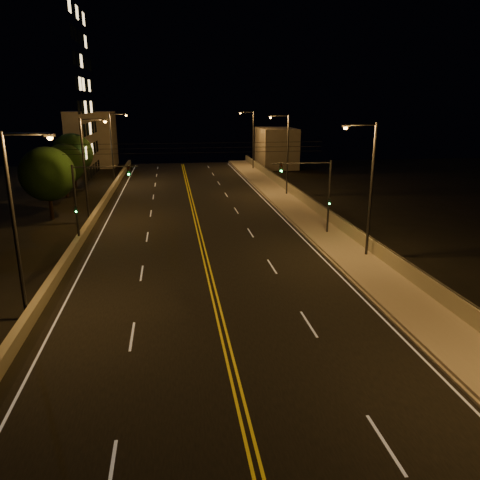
{
  "coord_description": "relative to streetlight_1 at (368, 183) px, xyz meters",
  "views": [
    {
      "loc": [
        -2.29,
        -10.82,
        11.05
      ],
      "look_at": [
        2.0,
        18.0,
        2.5
      ],
      "focal_mm": 35.0,
      "sensor_mm": 36.0,
      "label": 1
    }
  ],
  "objects": [
    {
      "name": "streetlight_4",
      "position": [
        -21.47,
        -6.96,
        0.0
      ],
      "size": [
        2.55,
        0.28,
        9.77
      ],
      "color": "#2D2D33",
      "rests_on": "ground"
    },
    {
      "name": "curb",
      "position": [
        -2.61,
        -0.35,
        -5.53
      ],
      "size": [
        0.14,
        120.0,
        0.15
      ],
      "primitive_type": "cube",
      "color": "#A19686",
      "rests_on": "ground"
    },
    {
      "name": "streetlight_6",
      "position": [
        -21.47,
        36.42,
        0.0
      ],
      "size": [
        2.55,
        0.28,
        9.77
      ],
      "color": "#2D2D33",
      "rests_on": "ground"
    },
    {
      "name": "traffic_signal_right",
      "position": [
        -1.5,
        6.53,
        -1.54
      ],
      "size": [
        5.11,
        0.31,
        6.48
      ],
      "color": "#2D2D33",
      "rests_on": "ground"
    },
    {
      "name": "parapet_rail",
      "position": [
        0.91,
        -0.35,
        -4.27
      ],
      "size": [
        0.06,
        120.0,
        0.06
      ],
      "primitive_type": "cylinder",
      "rotation": [
        1.57,
        0.0,
        0.0
      ],
      "color": "black",
      "rests_on": "parapet_wall"
    },
    {
      "name": "distant_building_left",
      "position": [
        -27.54,
        57.16,
        -0.77
      ],
      "size": [
        8.0,
        8.0,
        9.67
      ],
      "primitive_type": "cube",
      "color": "gray",
      "rests_on": "ground"
    },
    {
      "name": "tree_0",
      "position": [
        -25.6,
        16.09,
        -1.13
      ],
      "size": [
        5.23,
        5.23,
        7.09
      ],
      "color": "black",
      "rests_on": "ground"
    },
    {
      "name": "streetlight_1",
      "position": [
        0.0,
        0.0,
        0.0
      ],
      "size": [
        2.55,
        0.28,
        9.77
      ],
      "color": "#2D2D33",
      "rests_on": "ground"
    },
    {
      "name": "jersey_barrier",
      "position": [
        -21.36,
        -0.35,
        -5.22
      ],
      "size": [
        0.45,
        120.0,
        0.77
      ],
      "primitive_type": "cube",
      "color": "gray",
      "rests_on": "ground"
    },
    {
      "name": "traffic_signal_left",
      "position": [
        -20.37,
        6.53,
        -1.54
      ],
      "size": [
        5.11,
        0.31,
        6.48
      ],
      "color": "#2D2D33",
      "rests_on": "ground"
    },
    {
      "name": "streetlight_3",
      "position": [
        0.0,
        48.22,
        0.0
      ],
      "size": [
        2.55,
        0.28,
        9.77
      ],
      "color": "#2D2D33",
      "rests_on": "ground"
    },
    {
      "name": "parapet_wall",
      "position": [
        0.91,
        -0.35,
        -4.8
      ],
      "size": [
        0.3,
        120.0,
        1.0
      ],
      "primitive_type": "cube",
      "color": "gray",
      "rests_on": "sidewalk"
    },
    {
      "name": "lane_markings",
      "position": [
        -11.54,
        -0.43,
        -5.58
      ],
      "size": [
        17.32,
        116.0,
        0.0
      ],
      "color": "silver",
      "rests_on": "road"
    },
    {
      "name": "road",
      "position": [
        -11.54,
        -0.35,
        -5.59
      ],
      "size": [
        18.0,
        120.0,
        0.02
      ],
      "primitive_type": "cube",
      "color": "black",
      "rests_on": "ground"
    },
    {
      "name": "tree_1",
      "position": [
        -26.4,
        27.51,
        -1.54
      ],
      "size": [
        4.76,
        4.76,
        6.45
      ],
      "color": "black",
      "rests_on": "ground"
    },
    {
      "name": "tree_2",
      "position": [
        -26.66,
        34.4,
        -1.03
      ],
      "size": [
        5.35,
        5.35,
        7.25
      ],
      "color": "black",
      "rests_on": "ground"
    },
    {
      "name": "sidewalk",
      "position": [
        -0.74,
        -0.35,
        -5.45
      ],
      "size": [
        3.6,
        120.0,
        0.3
      ],
      "primitive_type": "cube",
      "color": "#A19686",
      "rests_on": "ground"
    },
    {
      "name": "streetlight_5",
      "position": [
        -21.47,
        13.98,
        0.0
      ],
      "size": [
        2.55,
        0.28,
        9.77
      ],
      "color": "#2D2D33",
      "rests_on": "ground"
    },
    {
      "name": "streetlight_2",
      "position": [
        0.0,
        24.41,
        0.0
      ],
      "size": [
        2.55,
        0.28,
        9.77
      ],
      "color": "#2D2D33",
      "rests_on": "ground"
    },
    {
      "name": "overhead_wires",
      "position": [
        -11.54,
        9.15,
        1.8
      ],
      "size": [
        22.0,
        0.03,
        0.83
      ],
      "color": "black"
    },
    {
      "name": "distant_building_right",
      "position": [
        4.96,
        51.25,
        -2.18
      ],
      "size": [
        6.0,
        10.0,
        6.85
      ],
      "primitive_type": "cube",
      "color": "gray",
      "rests_on": "ground"
    }
  ]
}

